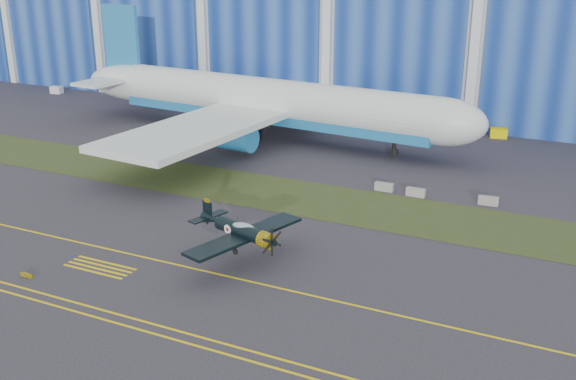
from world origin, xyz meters
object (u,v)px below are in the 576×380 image
at_px(shipping_container, 442,124).
at_px(warbird, 240,230).
at_px(tug, 499,133).
at_px(jetliner, 269,53).

bearing_deg(shipping_container, warbird, -89.69).
height_order(shipping_container, tug, shipping_container).
xyz_separation_m(warbird, tug, (12.64, 49.86, -2.21)).
bearing_deg(shipping_container, jetliner, -142.81).
distance_m(warbird, jetliner, 40.78).
relative_size(warbird, shipping_container, 2.30).
bearing_deg(shipping_container, tug, 11.42).
bearing_deg(warbird, shipping_container, 101.27).
distance_m(shipping_container, tug, 7.78).
xyz_separation_m(warbird, shipping_container, (4.92, 49.13, -1.57)).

